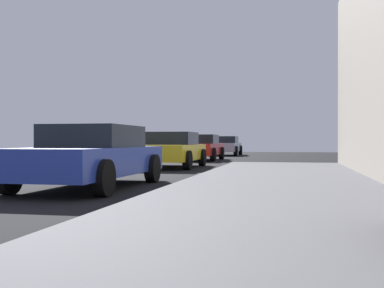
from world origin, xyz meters
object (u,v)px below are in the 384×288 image
(car_yellow, at_px, (171,149))
(car_silver, at_px, (225,146))
(car_blue, at_px, (91,156))
(car_red, at_px, (201,147))

(car_yellow, bearing_deg, car_silver, -89.46)
(car_yellow, distance_m, car_silver, 15.29)
(car_blue, distance_m, car_silver, 22.85)
(car_blue, relative_size, car_yellow, 1.11)
(car_yellow, bearing_deg, car_blue, 91.84)
(car_yellow, relative_size, car_red, 0.97)
(car_red, xyz_separation_m, car_silver, (0.04, 8.51, 0.00))
(car_yellow, xyz_separation_m, car_red, (-0.19, 6.78, -0.00))
(car_yellow, height_order, car_red, same)
(car_yellow, relative_size, car_silver, 0.93)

